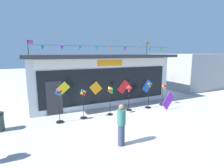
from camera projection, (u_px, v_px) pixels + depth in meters
ground_plane at (134, 127)px, 8.69m from camera, size 80.00×80.00×0.00m
kite_shop_building at (97, 77)px, 13.71m from camera, size 10.38×5.47×4.59m
wind_spinner_far_left at (59, 102)px, 9.02m from camera, size 0.39×0.39×1.84m
wind_spinner_left at (83, 101)px, 9.60m from camera, size 0.39×0.37×1.69m
wind_spinner_center_left at (110, 95)px, 10.12m from camera, size 0.44×0.31×1.73m
wind_spinner_center_right at (129, 92)px, 10.99m from camera, size 0.36×0.36×1.62m
wind_spinner_right at (149, 95)px, 11.52m from camera, size 0.37×0.37×1.72m
wind_spinner_far_right at (164, 91)px, 12.25m from camera, size 0.61×0.39×1.48m
person_mid_plaza at (121, 125)px, 6.82m from camera, size 0.34×0.34×1.68m
display_kite_on_ground at (168, 101)px, 11.29m from camera, size 1.17×0.19×1.17m
neighbour_building at (191, 70)px, 19.43m from camera, size 7.15×6.04×3.52m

